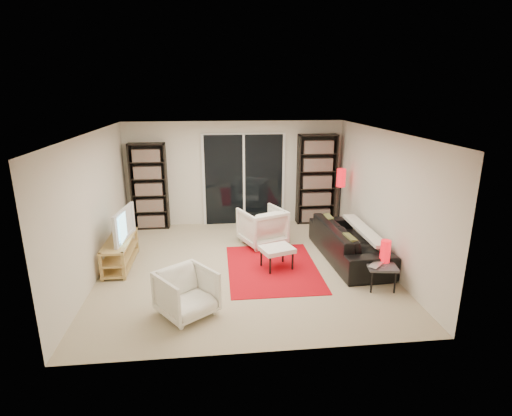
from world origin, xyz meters
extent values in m
plane|color=tan|center=(0.00, 0.00, 0.00)|extent=(5.00, 5.00, 0.00)
cube|color=silver|center=(0.00, 2.50, 1.20)|extent=(5.00, 0.02, 2.40)
cube|color=silver|center=(0.00, -2.50, 1.20)|extent=(5.00, 0.02, 2.40)
cube|color=silver|center=(-2.50, 0.00, 1.20)|extent=(0.02, 5.00, 2.40)
cube|color=silver|center=(2.50, 0.00, 1.20)|extent=(0.02, 5.00, 2.40)
cube|color=white|center=(0.00, 0.00, 2.40)|extent=(5.00, 5.00, 0.02)
cube|color=white|center=(0.20, 2.47, 1.05)|extent=(1.92, 0.06, 2.16)
cube|color=black|center=(0.20, 2.44, 1.05)|extent=(1.80, 0.02, 2.10)
cube|color=white|center=(0.20, 2.42, 1.05)|extent=(0.05, 0.02, 2.10)
cube|color=black|center=(-1.95, 2.34, 0.97)|extent=(0.80, 0.30, 1.95)
cube|color=#AA331A|center=(-1.95, 2.32, 0.97)|extent=(0.70, 0.22, 1.85)
cube|color=black|center=(1.90, 2.34, 1.05)|extent=(0.90, 0.30, 2.10)
cube|color=#AA331A|center=(1.90, 2.32, 1.05)|extent=(0.80, 0.22, 2.00)
cube|color=tan|center=(-2.22, 0.27, 0.48)|extent=(0.42, 1.31, 0.04)
cube|color=tan|center=(-2.22, 0.27, 0.25)|extent=(0.42, 1.31, 0.03)
cube|color=tan|center=(-2.22, 0.27, 0.06)|extent=(0.42, 1.31, 0.04)
cube|color=tan|center=(-2.40, -0.34, 0.25)|extent=(0.05, 0.05, 0.50)
cube|color=tan|center=(-2.40, 0.89, 0.25)|extent=(0.05, 0.05, 0.50)
cube|color=tan|center=(-2.04, -0.34, 0.25)|extent=(0.05, 0.05, 0.50)
cube|color=tan|center=(-2.04, 0.89, 0.25)|extent=(0.05, 0.05, 0.50)
imported|color=black|center=(-2.20, 0.27, 0.78)|extent=(0.26, 0.99, 0.57)
cube|color=red|center=(0.50, -0.16, 0.01)|extent=(1.59, 2.15, 0.01)
imported|color=black|center=(1.99, 0.14, 0.33)|extent=(0.99, 2.30, 0.66)
imported|color=white|center=(0.46, 1.05, 0.38)|extent=(1.07, 1.08, 0.76)
imported|color=white|center=(-0.93, -1.53, 0.33)|extent=(1.00, 1.00, 0.66)
cube|color=white|center=(0.57, -0.15, 0.36)|extent=(0.66, 0.60, 0.08)
cylinder|color=black|center=(0.42, -0.39, 0.16)|extent=(0.04, 0.04, 0.32)
cylinder|color=black|center=(0.31, -0.05, 0.16)|extent=(0.04, 0.04, 0.32)
cylinder|color=black|center=(0.84, -0.25, 0.16)|extent=(0.04, 0.04, 0.32)
cylinder|color=black|center=(0.73, 0.09, 0.16)|extent=(0.04, 0.04, 0.32)
cube|color=#414146|center=(2.11, -1.05, 0.38)|extent=(0.51, 0.51, 0.04)
cylinder|color=black|center=(1.90, -1.21, 0.19)|extent=(0.03, 0.03, 0.38)
cylinder|color=black|center=(1.95, -0.85, 0.19)|extent=(0.03, 0.03, 0.38)
cylinder|color=black|center=(2.26, -1.26, 0.19)|extent=(0.03, 0.03, 0.38)
cylinder|color=black|center=(2.31, -0.90, 0.19)|extent=(0.03, 0.03, 0.38)
imported|color=silver|center=(2.05, -1.11, 0.41)|extent=(0.40, 0.40, 0.03)
cylinder|color=red|center=(2.20, -0.95, 0.58)|extent=(0.16, 0.16, 0.36)
cylinder|color=black|center=(2.24, 1.57, 0.01)|extent=(0.22, 0.22, 0.03)
cylinder|color=black|center=(2.24, 1.57, 0.54)|extent=(0.03, 0.03, 1.08)
cylinder|color=red|center=(2.24, 1.57, 1.24)|extent=(0.19, 0.19, 0.39)
camera|label=1|loc=(-0.50, -6.62, 3.06)|focal=28.00mm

